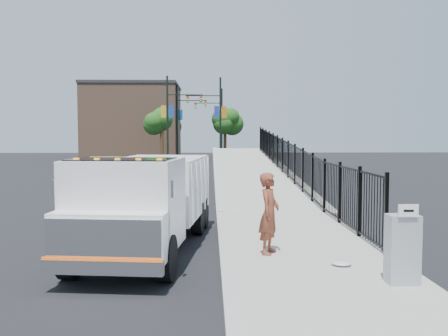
{
  "coord_description": "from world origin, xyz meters",
  "views": [
    {
      "loc": [
        -0.36,
        -12.87,
        2.83
      ],
      "look_at": [
        0.05,
        2.0,
        1.79
      ],
      "focal_mm": 40.0,
      "sensor_mm": 36.0,
      "label": 1
    }
  ],
  "objects": [
    {
      "name": "truck",
      "position": [
        -1.88,
        -1.03,
        1.32
      ],
      "size": [
        2.93,
        7.07,
        2.35
      ],
      "rotation": [
        0.0,
        0.0,
        -0.11
      ],
      "color": "black",
      "rests_on": "ground"
    },
    {
      "name": "light_pole_2",
      "position": [
        -3.58,
        40.71,
        4.36
      ],
      "size": [
        3.77,
        0.22,
        8.0
      ],
      "color": "black",
      "rests_on": "ground"
    },
    {
      "name": "utility_cabinet",
      "position": [
        3.1,
        -4.12,
        0.75
      ],
      "size": [
        0.55,
        0.4,
        1.25
      ],
      "primitive_type": "cube",
      "color": "gray",
      "rests_on": "sidewalk"
    },
    {
      "name": "light_pole_0",
      "position": [
        -3.93,
        32.69,
        4.36
      ],
      "size": [
        3.77,
        0.22,
        8.0
      ],
      "color": "black",
      "rests_on": "ground"
    },
    {
      "name": "ground",
      "position": [
        0.0,
        0.0,
        0.0
      ],
      "size": [
        120.0,
        120.0,
        0.0
      ],
      "primitive_type": "plane",
      "color": "black",
      "rests_on": "ground"
    },
    {
      "name": "light_pole_3",
      "position": [
        0.7,
        45.1,
        4.36
      ],
      "size": [
        3.78,
        0.22,
        8.0
      ],
      "color": "black",
      "rests_on": "ground"
    },
    {
      "name": "building",
      "position": [
        -9.0,
        44.0,
        4.0
      ],
      "size": [
        10.0,
        10.0,
        8.0
      ],
      "primitive_type": "cube",
      "color": "#8C664C",
      "rests_on": "ground"
    },
    {
      "name": "tree_1",
      "position": [
        1.24,
        40.77,
        3.92
      ],
      "size": [
        2.28,
        2.28,
        5.14
      ],
      "color": "#382314",
      "rests_on": "ground"
    },
    {
      "name": "curb",
      "position": [
        0.0,
        -2.0,
        0.08
      ],
      "size": [
        0.3,
        12.0,
        0.16
      ],
      "primitive_type": "cube",
      "color": "#ADAAA3",
      "rests_on": "ground"
    },
    {
      "name": "ramp",
      "position": [
        2.12,
        16.0,
        0.0
      ],
      "size": [
        3.95,
        24.06,
        3.19
      ],
      "primitive_type": "cube",
      "rotation": [
        0.06,
        0.0,
        0.0
      ],
      "color": "#9E998E",
      "rests_on": "ground"
    },
    {
      "name": "worker",
      "position": [
        0.96,
        -1.82,
        1.03
      ],
      "size": [
        0.67,
        0.79,
        1.83
      ],
      "primitive_type": "imported",
      "rotation": [
        0.0,
        0.0,
        1.16
      ],
      "color": "brown",
      "rests_on": "sidewalk"
    },
    {
      "name": "debris",
      "position": [
        2.33,
        -2.87,
        0.17
      ],
      "size": [
        0.41,
        0.41,
        0.1
      ],
      "primitive_type": "ellipsoid",
      "color": "silver",
      "rests_on": "sidewalk"
    },
    {
      "name": "sidewalk",
      "position": [
        1.93,
        -2.0,
        0.06
      ],
      "size": [
        3.55,
        12.0,
        0.12
      ],
      "primitive_type": "cube",
      "color": "#9E998E",
      "rests_on": "ground"
    },
    {
      "name": "light_pole_1",
      "position": [
        0.29,
        33.72,
        4.36
      ],
      "size": [
        3.78,
        0.22,
        8.0
      ],
      "color": "black",
      "rests_on": "ground"
    },
    {
      "name": "tree_0",
      "position": [
        -5.01,
        35.29,
        3.92
      ],
      "size": [
        2.27,
        2.27,
        5.13
      ],
      "color": "#382314",
      "rests_on": "ground"
    },
    {
      "name": "iron_fence",
      "position": [
        3.55,
        12.0,
        0.9
      ],
      "size": [
        0.1,
        28.0,
        1.8
      ],
      "primitive_type": "cube",
      "color": "black",
      "rests_on": "ground"
    },
    {
      "name": "tree_2",
      "position": [
        -5.3,
        48.83,
        3.94
      ],
      "size": [
        2.57,
        2.57,
        5.28
      ],
      "color": "#382314",
      "rests_on": "ground"
    },
    {
      "name": "arrow_sign",
      "position": [
        3.1,
        -4.34,
        1.48
      ],
      "size": [
        0.35,
        0.04,
        0.22
      ],
      "primitive_type": "cube",
      "color": "white",
      "rests_on": "utility_cabinet"
    }
  ]
}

